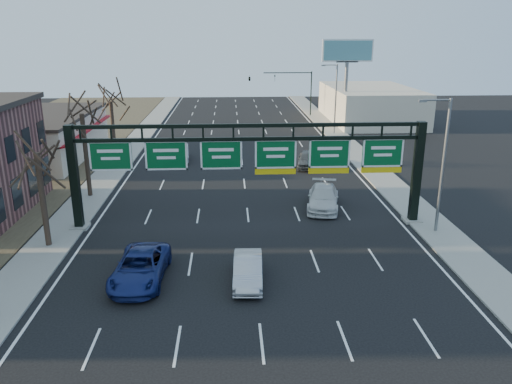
{
  "coord_description": "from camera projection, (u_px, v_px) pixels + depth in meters",
  "views": [
    {
      "loc": [
        -1.25,
        -24.68,
        12.98
      ],
      "look_at": [
        0.37,
        5.58,
        3.2
      ],
      "focal_mm": 35.0,
      "sensor_mm": 36.0,
      "label": 1
    }
  ],
  "objects": [
    {
      "name": "car_white_wagon",
      "position": [
        323.0,
        198.0,
        38.24
      ],
      "size": [
        3.39,
        5.97,
        1.63
      ],
      "primitive_type": "imported",
      "rotation": [
        0.0,
        0.0,
        -0.21
      ],
      "color": "silver",
      "rests_on": "ground"
    },
    {
      "name": "streetlight_far",
      "position": [
        335.0,
        95.0,
        64.59
      ],
      "size": [
        2.15,
        0.22,
        9.0
      ],
      "color": "slate",
      "rests_on": "sidewalk_right"
    },
    {
      "name": "traffic_signal_mast",
      "position": [
        273.0,
        81.0,
        78.37
      ],
      "size": [
        10.16,
        0.54,
        7.0
      ],
      "color": "black",
      "rests_on": "ground"
    },
    {
      "name": "sidewalk_left",
      "position": [
        105.0,
        179.0,
        45.83
      ],
      "size": [
        3.0,
        120.0,
        0.12
      ],
      "primitive_type": "cube",
      "color": "gray",
      "rests_on": "ground"
    },
    {
      "name": "streetlight_near",
      "position": [
        442.0,
        159.0,
        32.28
      ],
      "size": [
        2.15,
        0.22,
        9.0
      ],
      "color": "slate",
      "rests_on": "sidewalk_right"
    },
    {
      "name": "car_grey_far",
      "position": [
        307.0,
        159.0,
        49.82
      ],
      "size": [
        2.72,
        4.92,
        1.58
      ],
      "primitive_type": "imported",
      "rotation": [
        0.0,
        0.0,
        -0.19
      ],
      "color": "#464A4C",
      "rests_on": "ground"
    },
    {
      "name": "tree_gantry",
      "position": [
        34.0,
        136.0,
        29.41
      ],
      "size": [
        3.6,
        3.6,
        8.48
      ],
      "color": "#32241B",
      "rests_on": "sidewalk_left"
    },
    {
      "name": "tree_mid",
      "position": [
        80.0,
        101.0,
        38.69
      ],
      "size": [
        3.6,
        3.6,
        9.24
      ],
      "color": "#32241B",
      "rests_on": "sidewalk_left"
    },
    {
      "name": "tree_far",
      "position": [
        110.0,
        91.0,
        48.31
      ],
      "size": [
        3.6,
        3.6,
        8.86
      ],
      "color": "#32241B",
      "rests_on": "sidewalk_left"
    },
    {
      "name": "cream_strip",
      "position": [
        40.0,
        136.0,
        53.24
      ],
      "size": [
        10.9,
        18.4,
        4.7
      ],
      "color": "beige",
      "rests_on": "ground"
    },
    {
      "name": "lane_markings",
      "position": [
        244.0,
        177.0,
        46.5
      ],
      "size": [
        21.6,
        120.0,
        0.01
      ],
      "primitive_type": "cube",
      "color": "white",
      "rests_on": "ground"
    },
    {
      "name": "building_right_distant",
      "position": [
        370.0,
        104.0,
        75.27
      ],
      "size": [
        12.0,
        20.0,
        5.0
      ],
      "primitive_type": "cube",
      "color": "beige",
      "rests_on": "ground"
    },
    {
      "name": "car_silver_sedan",
      "position": [
        248.0,
        270.0,
        26.87
      ],
      "size": [
        1.71,
        4.44,
        1.44
      ],
      "primitive_type": "imported",
      "rotation": [
        0.0,
        0.0,
        -0.04
      ],
      "color": "#ACADB1",
      "rests_on": "ground"
    },
    {
      "name": "billboard_right",
      "position": [
        347.0,
        61.0,
        68.23
      ],
      "size": [
        7.0,
        0.5,
        12.0
      ],
      "color": "slate",
      "rests_on": "ground"
    },
    {
      "name": "car_blue_suv",
      "position": [
        140.0,
        267.0,
        27.02
      ],
      "size": [
        2.91,
        5.83,
        1.59
      ],
      "primitive_type": "imported",
      "rotation": [
        0.0,
        0.0,
        -0.05
      ],
      "color": "navy",
      "rests_on": "ground"
    },
    {
      "name": "sidewalk_right",
      "position": [
        379.0,
        175.0,
        47.14
      ],
      "size": [
        3.0,
        120.0,
        0.12
      ],
      "primitive_type": "cube",
      "color": "gray",
      "rests_on": "ground"
    },
    {
      "name": "car_silver_distant",
      "position": [
        180.0,
        153.0,
        52.49
      ],
      "size": [
        2.09,
        4.91,
        1.58
      ],
      "primitive_type": "imported",
      "rotation": [
        0.0,
        0.0,
        0.09
      ],
      "color": "#B5B5BA",
      "rests_on": "ground"
    },
    {
      "name": "ground",
      "position": [
        255.0,
        278.0,
        27.5
      ],
      "size": [
        160.0,
        160.0,
        0.0
      ],
      "primitive_type": "plane",
      "color": "black",
      "rests_on": "ground"
    },
    {
      "name": "sign_gantry",
      "position": [
        251.0,
        161.0,
        33.69
      ],
      "size": [
        24.6,
        1.2,
        7.2
      ],
      "color": "black",
      "rests_on": "ground"
    }
  ]
}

